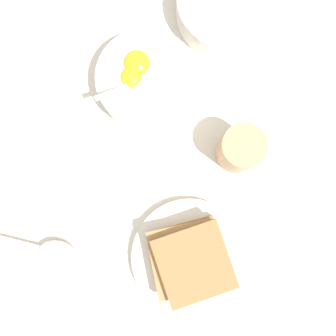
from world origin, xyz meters
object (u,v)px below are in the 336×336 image
at_px(toast_plate, 190,257).
at_px(congee_bowl, 228,5).
at_px(soup_spoon, 48,253).
at_px(drinking_cup, 240,149).
at_px(toast_sandwich, 191,259).
at_px(egg_bowl, 146,81).

bearing_deg(toast_plate, congee_bowl, -109.90).
height_order(soup_spoon, drinking_cup, drinking_cup).
bearing_deg(congee_bowl, toast_sandwich, 70.06).
height_order(toast_plate, toast_sandwich, toast_sandwich).
height_order(toast_plate, congee_bowl, congee_bowl).
relative_size(toast_plate, congee_bowl, 1.07).
bearing_deg(drinking_cup, congee_bowl, -97.95).
xyz_separation_m(toast_plate, soup_spoon, (0.21, -0.05, 0.00)).
xyz_separation_m(soup_spoon, drinking_cup, (-0.31, -0.09, 0.03)).
bearing_deg(toast_sandwich, toast_plate, 90.14).
distance_m(egg_bowl, drinking_cup, 0.18).
xyz_separation_m(egg_bowl, congee_bowl, (-0.15, -0.09, 0.00)).
relative_size(egg_bowl, congee_bowl, 0.95).
xyz_separation_m(egg_bowl, drinking_cup, (-0.12, 0.13, 0.02)).
bearing_deg(congee_bowl, soup_spoon, 43.40).
bearing_deg(toast_plate, toast_sandwich, -89.86).
height_order(toast_sandwich, drinking_cup, drinking_cup).
bearing_deg(soup_spoon, congee_bowl, -136.60).
bearing_deg(soup_spoon, toast_sandwich, 167.57).
bearing_deg(soup_spoon, drinking_cup, -162.79).
bearing_deg(toast_plate, egg_bowl, -87.06).
relative_size(toast_sandwich, soup_spoon, 0.74).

